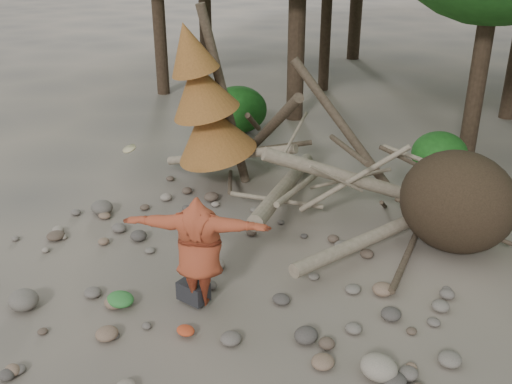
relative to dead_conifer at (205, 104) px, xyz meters
The scene contains 12 objects.
ground 5.05m from the dead_conifer, 47.26° to the right, with size 120.00×120.00×0.00m, color #514C44.
deadfall_pile 5.33m from the dead_conifer, ahead, with size 8.55×5.24×3.30m.
dead_conifer is the anchor object (origin of this frame).
bush_left 4.72m from the dead_conifer, 121.92° to the left, with size 1.80×1.80×1.44m, color #174B14.
bush_mid 6.11m from the dead_conifer, 48.52° to the left, with size 1.40×1.40×1.12m, color #1F601B.
frisbee_thrower 4.99m from the dead_conifer, 47.23° to the right, with size 3.34×1.77×2.16m.
backpack 5.18m from the dead_conifer, 48.72° to the right, with size 0.49×0.33×0.33m, color black.
cloth_green 5.42m from the dead_conifer, 62.48° to the right, with size 0.49×0.41×0.18m, color #2C6E2E.
cloth_orange 6.04m from the dead_conifer, 49.32° to the right, with size 0.30×0.25×0.11m, color #AD3D1D.
boulder_front_left 5.94m from the dead_conifer, 78.28° to the right, with size 0.52×0.47×0.31m, color #625B52.
boulder_mid_right 7.42m from the dead_conifer, 26.75° to the right, with size 0.53×0.48×0.32m, color gray.
boulder_mid_left 3.29m from the dead_conifer, 107.67° to the right, with size 0.51×0.46×0.30m, color #5A544C.
Camera 1 is at (5.93, -5.69, 5.54)m, focal length 40.00 mm.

